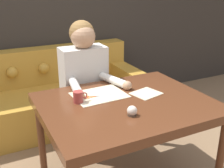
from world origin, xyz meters
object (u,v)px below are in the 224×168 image
Objects in this scene: person at (85,87)px; couch at (49,99)px; mug at (78,97)px; dining_table at (126,110)px; scissors at (93,97)px; pin_cushion at (132,111)px.

couch is at bearing 103.96° from person.
dining_table is at bearing -24.09° from mug.
person reaches higher than scissors.
scissors is (0.08, -1.20, 0.47)m from couch.
couch is at bearing 101.36° from dining_table.
dining_table is 0.58× the size of couch.
pin_cushion is (0.12, -0.41, 0.03)m from scissors.
person is at bearing 98.32° from dining_table.
person is 0.48m from scissors.
person is at bearing -76.04° from couch.
pin_cushion is at bearing -74.03° from scissors.
mug is 1.58× the size of pin_cushion.
mug reaches higher than dining_table.
scissors is at bearing 135.64° from dining_table.
couch is 0.85m from person.
pin_cushion is (0.25, -0.37, -0.01)m from mug.
person reaches higher than mug.
mug is (-0.14, -0.04, 0.04)m from scissors.
couch is 1.35m from mug.
mug is 0.45m from pin_cushion.
couch is at bearing 97.10° from pin_cushion.
scissors is at bearing 18.01° from mug.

